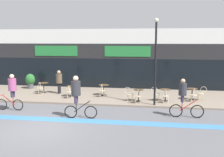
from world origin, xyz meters
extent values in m
plane|color=#5B5B60|center=(0.00, 0.00, 0.00)|extent=(120.00, 120.00, 0.00)
cube|color=gray|center=(0.00, 7.25, 0.06)|extent=(40.00, 5.50, 0.12)
cube|color=silver|center=(0.00, 12.00, 2.45)|extent=(40.00, 4.00, 4.90)
cube|color=black|center=(0.00, 10.03, 1.32)|extent=(38.80, 0.10, 2.40)
cube|color=#232326|center=(0.00, 10.05, 3.12)|extent=(39.20, 0.14, 1.20)
cube|color=#237A38|center=(-2.97, 9.98, 3.12)|extent=(3.68, 0.08, 0.84)
cube|color=#237A38|center=(2.97, 9.98, 3.12)|extent=(3.68, 0.08, 0.84)
cube|color=#3D7AB7|center=(0.00, 1.45, 0.00)|extent=(36.00, 0.70, 0.01)
cylinder|color=black|center=(-3.04, 7.37, 0.13)|extent=(0.39, 0.39, 0.02)
cylinder|color=black|center=(-3.04, 7.37, 0.48)|extent=(0.07, 0.07, 0.72)
cylinder|color=#4C3823|center=(-3.04, 7.37, 0.85)|extent=(0.71, 0.71, 0.02)
cylinder|color=black|center=(-0.53, 6.34, 0.13)|extent=(0.39, 0.39, 0.02)
cylinder|color=black|center=(-0.53, 6.34, 0.48)|extent=(0.07, 0.07, 0.72)
cylinder|color=#4C3823|center=(-0.53, 6.34, 0.85)|extent=(0.71, 0.71, 0.02)
cylinder|color=black|center=(1.58, 7.07, 0.13)|extent=(0.40, 0.40, 0.02)
cylinder|color=black|center=(1.58, 7.07, 0.49)|extent=(0.07, 0.07, 0.74)
cylinder|color=#4C3823|center=(1.58, 7.07, 0.87)|extent=(0.72, 0.72, 0.02)
cylinder|color=black|center=(4.11, 5.61, 0.13)|extent=(0.36, 0.36, 0.02)
cylinder|color=black|center=(4.11, 5.61, 0.49)|extent=(0.07, 0.07, 0.74)
cylinder|color=#4C3823|center=(4.11, 5.61, 0.87)|extent=(0.65, 0.65, 0.02)
cylinder|color=black|center=(5.82, 5.93, 0.13)|extent=(0.37, 0.37, 0.02)
cylinder|color=black|center=(5.82, 5.93, 0.50)|extent=(0.07, 0.07, 0.75)
cylinder|color=#4C3823|center=(5.82, 5.93, 0.88)|extent=(0.67, 0.67, 0.02)
cylinder|color=black|center=(7.57, 6.56, 0.13)|extent=(0.38, 0.38, 0.02)
cylinder|color=black|center=(7.57, 6.56, 0.48)|extent=(0.07, 0.07, 0.73)
cylinder|color=#4C3823|center=(7.57, 6.56, 0.86)|extent=(0.69, 0.69, 0.02)
cylinder|color=beige|center=(-3.04, 6.82, 0.56)|extent=(0.44, 0.44, 0.03)
cylinder|color=beige|center=(-3.20, 6.94, 0.33)|extent=(0.03, 0.03, 0.42)
cylinder|color=beige|center=(-2.92, 6.97, 0.33)|extent=(0.03, 0.03, 0.42)
cylinder|color=beige|center=(-3.17, 6.67, 0.33)|extent=(0.03, 0.03, 0.42)
cylinder|color=beige|center=(-2.89, 6.69, 0.33)|extent=(0.03, 0.03, 0.42)
torus|color=beige|center=(-3.03, 6.65, 0.82)|extent=(0.07, 0.41, 0.41)
cylinder|color=beige|center=(-3.20, 6.63, 0.68)|extent=(0.03, 0.03, 0.23)
cylinder|color=beige|center=(-2.86, 6.67, 0.68)|extent=(0.03, 0.03, 0.23)
cylinder|color=beige|center=(-0.53, 5.79, 0.56)|extent=(0.46, 0.46, 0.03)
cylinder|color=beige|center=(-0.69, 5.90, 0.33)|extent=(0.03, 0.03, 0.42)
cylinder|color=beige|center=(-0.42, 5.95, 0.33)|extent=(0.03, 0.03, 0.42)
cylinder|color=beige|center=(-0.65, 5.63, 0.33)|extent=(0.03, 0.03, 0.42)
cylinder|color=beige|center=(-0.38, 5.67, 0.33)|extent=(0.03, 0.03, 0.42)
torus|color=beige|center=(-0.51, 5.62, 0.82)|extent=(0.09, 0.41, 0.41)
cylinder|color=beige|center=(-0.68, 5.59, 0.68)|extent=(0.03, 0.03, 0.23)
cylinder|color=beige|center=(-0.34, 5.64, 0.68)|extent=(0.03, 0.03, 0.23)
cylinder|color=beige|center=(1.58, 6.52, 0.56)|extent=(0.43, 0.43, 0.03)
cylinder|color=beige|center=(1.45, 6.67, 0.33)|extent=(0.03, 0.03, 0.42)
cylinder|color=beige|center=(1.73, 6.65, 0.33)|extent=(0.03, 0.03, 0.42)
cylinder|color=beige|center=(1.43, 6.39, 0.33)|extent=(0.03, 0.03, 0.42)
cylinder|color=beige|center=(1.71, 6.37, 0.33)|extent=(0.03, 0.03, 0.42)
torus|color=beige|center=(1.57, 6.35, 0.82)|extent=(0.06, 0.41, 0.41)
cylinder|color=beige|center=(1.40, 6.36, 0.68)|extent=(0.03, 0.03, 0.23)
cylinder|color=beige|center=(1.74, 6.34, 0.68)|extent=(0.03, 0.03, 0.23)
cylinder|color=beige|center=(4.11, 5.06, 0.56)|extent=(0.42, 0.42, 0.03)
cylinder|color=beige|center=(3.96, 5.20, 0.33)|extent=(0.03, 0.03, 0.42)
cylinder|color=beige|center=(4.24, 5.21, 0.33)|extent=(0.03, 0.03, 0.42)
cylinder|color=beige|center=(3.97, 4.92, 0.33)|extent=(0.03, 0.03, 0.42)
cylinder|color=beige|center=(4.25, 4.93, 0.33)|extent=(0.03, 0.03, 0.42)
torus|color=beige|center=(4.12, 4.89, 0.82)|extent=(0.05, 0.41, 0.41)
cylinder|color=beige|center=(3.95, 4.89, 0.68)|extent=(0.03, 0.03, 0.23)
cylinder|color=beige|center=(4.29, 4.90, 0.68)|extent=(0.03, 0.03, 0.23)
cylinder|color=beige|center=(3.56, 5.61, 0.56)|extent=(0.43, 0.43, 0.03)
cylinder|color=beige|center=(3.71, 5.74, 0.33)|extent=(0.03, 0.03, 0.42)
cylinder|color=beige|center=(3.69, 5.46, 0.33)|extent=(0.03, 0.03, 0.42)
cylinder|color=beige|center=(3.43, 5.76, 0.33)|extent=(0.03, 0.03, 0.42)
cylinder|color=beige|center=(3.41, 5.48, 0.33)|extent=(0.03, 0.03, 0.42)
torus|color=beige|center=(3.39, 5.63, 0.82)|extent=(0.41, 0.06, 0.41)
cylinder|color=beige|center=(3.40, 5.80, 0.68)|extent=(0.03, 0.03, 0.23)
cylinder|color=beige|center=(3.38, 5.45, 0.68)|extent=(0.03, 0.03, 0.23)
cylinder|color=beige|center=(5.82, 5.38, 0.56)|extent=(0.45, 0.45, 0.03)
cylinder|color=beige|center=(5.70, 5.54, 0.33)|extent=(0.03, 0.03, 0.42)
cylinder|color=beige|center=(5.97, 5.50, 0.33)|extent=(0.03, 0.03, 0.42)
cylinder|color=beige|center=(5.66, 5.26, 0.33)|extent=(0.03, 0.03, 0.42)
cylinder|color=beige|center=(5.94, 5.22, 0.33)|extent=(0.03, 0.03, 0.42)
torus|color=beige|center=(5.79, 5.21, 0.82)|extent=(0.08, 0.41, 0.41)
cylinder|color=beige|center=(5.62, 5.24, 0.68)|extent=(0.03, 0.03, 0.23)
cylinder|color=beige|center=(5.96, 5.19, 0.68)|extent=(0.03, 0.03, 0.23)
cylinder|color=beige|center=(5.27, 5.93, 0.56)|extent=(0.41, 0.41, 0.03)
cylinder|color=beige|center=(5.40, 6.07, 0.33)|extent=(0.03, 0.03, 0.42)
cylinder|color=beige|center=(5.41, 5.79, 0.33)|extent=(0.03, 0.03, 0.42)
cylinder|color=beige|center=(5.12, 6.07, 0.33)|extent=(0.03, 0.03, 0.42)
cylinder|color=beige|center=(5.13, 5.79, 0.33)|extent=(0.03, 0.03, 0.42)
torus|color=beige|center=(5.10, 5.93, 0.82)|extent=(0.41, 0.03, 0.41)
cylinder|color=beige|center=(5.09, 6.10, 0.68)|extent=(0.03, 0.03, 0.23)
cylinder|color=beige|center=(5.10, 5.76, 0.68)|extent=(0.03, 0.03, 0.23)
cylinder|color=beige|center=(7.57, 6.01, 0.56)|extent=(0.43, 0.43, 0.03)
cylinder|color=beige|center=(7.42, 6.14, 0.33)|extent=(0.03, 0.03, 0.42)
cylinder|color=beige|center=(7.70, 6.16, 0.33)|extent=(0.03, 0.03, 0.42)
cylinder|color=beige|center=(7.44, 5.86, 0.33)|extent=(0.03, 0.03, 0.42)
cylinder|color=beige|center=(7.71, 5.88, 0.33)|extent=(0.03, 0.03, 0.42)
torus|color=beige|center=(7.58, 5.84, 0.82)|extent=(0.06, 0.41, 0.41)
cylinder|color=beige|center=(7.41, 5.83, 0.68)|extent=(0.03, 0.03, 0.23)
cylinder|color=beige|center=(7.75, 5.85, 0.68)|extent=(0.03, 0.03, 0.23)
cylinder|color=beige|center=(8.12, 6.56, 0.56)|extent=(0.40, 0.40, 0.03)
cylinder|color=beige|center=(7.97, 6.42, 0.33)|extent=(0.03, 0.03, 0.42)
cylinder|color=beige|center=(7.98, 6.70, 0.33)|extent=(0.03, 0.03, 0.42)
cylinder|color=beige|center=(8.25, 6.42, 0.33)|extent=(0.03, 0.03, 0.42)
cylinder|color=beige|center=(8.26, 6.70, 0.33)|extent=(0.03, 0.03, 0.42)
torus|color=beige|center=(8.29, 6.56, 0.82)|extent=(0.41, 0.03, 0.41)
cylinder|color=beige|center=(8.28, 6.39, 0.68)|extent=(0.03, 0.03, 0.23)
cylinder|color=beige|center=(8.29, 6.73, 0.68)|extent=(0.03, 0.03, 0.23)
cylinder|color=#4C4C51|center=(-4.79, 8.81, 0.33)|extent=(0.48, 0.48, 0.41)
ellipsoid|color=#28662D|center=(-4.79, 8.81, 0.85)|extent=(0.76, 0.76, 0.91)
cylinder|color=black|center=(5.11, 4.80, 2.60)|extent=(0.12, 0.12, 4.96)
sphere|color=beige|center=(5.11, 4.80, 5.15)|extent=(0.26, 0.26, 0.26)
torus|color=black|center=(-3.68, 2.81, 0.32)|extent=(0.65, 0.06, 0.65)
torus|color=black|center=(-2.68, 2.81, 0.32)|extent=(0.65, 0.06, 0.65)
cylinder|color=red|center=(-3.23, 2.81, 0.60)|extent=(0.78, 0.05, 0.59)
cylinder|color=red|center=(-2.96, 2.81, 0.55)|extent=(0.04, 0.04, 0.45)
cylinder|color=red|center=(-3.63, 2.81, 0.87)|extent=(0.03, 0.48, 0.03)
cylinder|color=#382D47|center=(-2.96, 2.73, 0.97)|extent=(0.16, 0.16, 0.38)
cylinder|color=#382D47|center=(-2.96, 2.90, 0.97)|extent=(0.16, 0.16, 0.38)
cylinder|color=#A84C7F|center=(-2.96, 2.81, 1.50)|extent=(0.45, 0.45, 0.69)
sphere|color=beige|center=(-2.96, 2.81, 1.97)|extent=(0.26, 0.26, 0.26)
torus|color=black|center=(7.28, 2.81, 0.35)|extent=(0.70, 0.06, 0.70)
torus|color=black|center=(6.20, 2.80, 0.35)|extent=(0.70, 0.06, 0.70)
cylinder|color=red|center=(6.80, 2.81, 0.64)|extent=(0.84, 0.05, 0.63)
cylinder|color=red|center=(6.51, 2.81, 0.59)|extent=(0.04, 0.04, 0.49)
cylinder|color=red|center=(7.23, 2.81, 0.94)|extent=(0.03, 0.48, 0.03)
cylinder|color=#382D47|center=(6.51, 2.88, 1.01)|extent=(0.14, 0.14, 0.35)
cylinder|color=#382D47|center=(6.51, 2.73, 1.01)|extent=(0.14, 0.14, 0.35)
cylinder|color=#2D2D33|center=(6.51, 2.81, 1.50)|extent=(0.41, 0.41, 0.63)
sphere|color=tan|center=(6.51, 2.81, 1.93)|extent=(0.24, 0.24, 0.24)
torus|color=black|center=(1.83, 1.90, 0.34)|extent=(0.68, 0.11, 0.67)
torus|color=black|center=(0.79, 1.81, 0.34)|extent=(0.68, 0.11, 0.67)
cylinder|color=black|center=(1.36, 1.86, 0.62)|extent=(0.81, 0.11, 0.61)
cylinder|color=black|center=(1.08, 1.83, 0.57)|extent=(0.04, 0.04, 0.47)
cylinder|color=black|center=(1.78, 1.89, 0.91)|extent=(0.07, 0.48, 0.03)
cylinder|color=#382D47|center=(1.07, 1.93, 1.01)|extent=(0.18, 0.18, 0.41)
cylinder|color=#382D47|center=(1.09, 1.74, 1.01)|extent=(0.18, 0.18, 0.41)
cylinder|color=#2D2D33|center=(1.08, 1.83, 1.59)|extent=(0.52, 0.52, 0.74)
sphere|color=beige|center=(1.08, 1.83, 2.09)|extent=(0.28, 0.28, 0.28)
cylinder|color=black|center=(-1.78, 7.12, 0.51)|extent=(0.17, 0.17, 0.78)
cylinder|color=black|center=(-1.76, 7.29, 0.51)|extent=(0.17, 0.17, 0.78)
cylinder|color=brown|center=(-1.77, 7.21, 1.24)|extent=(0.48, 0.48, 0.68)
sphere|color=tan|center=(-1.77, 7.21, 1.70)|extent=(0.25, 0.25, 0.25)
camera|label=1|loc=(4.85, -10.90, 4.05)|focal=42.00mm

